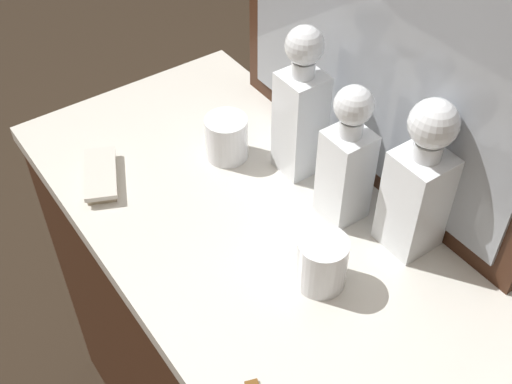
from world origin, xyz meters
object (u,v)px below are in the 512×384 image
crystal_decanter_center (346,167)px  crystal_decanter_front (418,191)px  crystal_decanter_far_left (300,115)px  crystal_tumbler_rear (322,264)px  silver_brush_left (101,176)px  crystal_tumbler_center (227,139)px

crystal_decanter_center → crystal_decanter_front: bearing=23.1°
crystal_decanter_far_left → crystal_decanter_center: bearing=-5.3°
crystal_decanter_center → crystal_decanter_far_left: crystal_decanter_far_left is taller
crystal_decanter_front → crystal_tumbler_rear: size_ratio=3.13×
crystal_decanter_front → crystal_tumbler_rear: crystal_decanter_front is taller
crystal_decanter_front → silver_brush_left: (-0.46, -0.38, -0.11)m
crystal_decanter_center → crystal_decanter_front: (0.12, 0.05, 0.01)m
crystal_decanter_center → silver_brush_left: 0.48m
crystal_decanter_far_left → crystal_tumbler_rear: bearing=-30.4°
crystal_tumbler_center → silver_brush_left: bearing=-107.8°
crystal_decanter_center → crystal_tumbler_rear: size_ratio=2.89×
crystal_decanter_center → crystal_decanter_front: 0.13m
crystal_decanter_far_left → crystal_decanter_front: 0.27m
crystal_tumbler_center → silver_brush_left: crystal_tumbler_center is taller
crystal_decanter_front → crystal_tumbler_center: (-0.38, -0.14, -0.08)m
crystal_tumbler_center → crystal_decanter_far_left: bearing=41.5°
crystal_tumbler_center → crystal_tumbler_rear: bearing=-8.0°
crystal_tumbler_rear → crystal_decanter_far_left: bearing=149.6°
silver_brush_left → crystal_tumbler_center: bearing=72.2°
crystal_tumbler_center → crystal_tumbler_rear: (0.37, -0.05, 0.00)m
crystal_decanter_front → crystal_tumbler_center: crystal_decanter_front is taller
crystal_tumbler_center → crystal_tumbler_rear: crystal_tumbler_rear is taller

